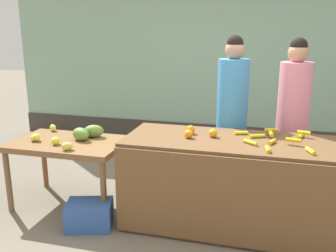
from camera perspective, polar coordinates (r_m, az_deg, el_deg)
name	(u,v)px	position (r m, az deg, el deg)	size (l,w,h in m)	color
ground_plane	(193,219)	(3.92, 3.96, -14.28)	(24.00, 24.00, 0.00)	#756B5B
market_wall_back	(227,48)	(6.08, 9.23, 11.93)	(7.47, 0.23, 3.31)	#8CB299
fruit_stall_counter	(231,184)	(3.67, 9.71, -8.85)	(2.06, 0.84, 0.89)	brown
side_table_wooden	(69,149)	(4.12, -15.19, -3.41)	(1.20, 0.76, 0.74)	brown
banana_bunch_pile	(277,138)	(3.57, 16.64, -1.84)	(0.72, 0.64, 0.07)	gold
orange_pile	(197,132)	(3.59, 4.56, -0.94)	(0.32, 0.24, 0.09)	orange
mango_papaya_pile	(78,134)	(4.12, -13.82, -1.21)	(0.78, 0.72, 0.14)	yellow
vendor_woman_blue_shirt	(232,119)	(4.15, 9.88, 1.08)	(0.34, 0.34, 1.85)	#33333D
vendor_woman_pink_shirt	(292,123)	(4.19, 18.75, 0.45)	(0.34, 0.34, 1.83)	#33333D
produce_crate	(89,215)	(3.80, -12.13, -13.38)	(0.44, 0.32, 0.26)	#3359A5
produce_sack	(162,166)	(4.53, -1.00, -6.20)	(0.36, 0.30, 0.56)	tan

